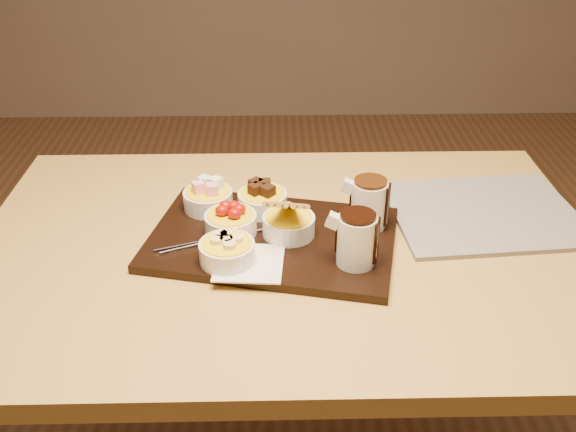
{
  "coord_description": "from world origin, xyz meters",
  "views": [
    {
      "loc": [
        -0.02,
        -1.03,
        1.43
      ],
      "look_at": [
        0.0,
        -0.0,
        0.81
      ],
      "focal_mm": 40.0,
      "sensor_mm": 36.0,
      "label": 1
    }
  ],
  "objects_px": {
    "dining_table": "(286,283)",
    "serving_board": "(272,239)",
    "pitcher_milk_chocolate": "(369,205)",
    "newspaper": "(484,213)",
    "pitcher_dark_chocolate": "(357,240)",
    "bowl_strawberries": "(231,224)"
  },
  "relations": [
    {
      "from": "pitcher_milk_chocolate",
      "to": "newspaper",
      "type": "relative_size",
      "value": 0.25
    },
    {
      "from": "serving_board",
      "to": "pitcher_milk_chocolate",
      "type": "distance_m",
      "value": 0.2
    },
    {
      "from": "serving_board",
      "to": "pitcher_milk_chocolate",
      "type": "bearing_deg",
      "value": 21.8
    },
    {
      "from": "bowl_strawberries",
      "to": "pitcher_dark_chocolate",
      "type": "distance_m",
      "value": 0.25
    },
    {
      "from": "dining_table",
      "to": "pitcher_dark_chocolate",
      "type": "height_order",
      "value": "pitcher_dark_chocolate"
    },
    {
      "from": "newspaper",
      "to": "pitcher_dark_chocolate",
      "type": "bearing_deg",
      "value": -151.63
    },
    {
      "from": "dining_table",
      "to": "pitcher_milk_chocolate",
      "type": "bearing_deg",
      "value": 10.25
    },
    {
      "from": "pitcher_dark_chocolate",
      "to": "newspaper",
      "type": "bearing_deg",
      "value": 45.7
    },
    {
      "from": "pitcher_milk_chocolate",
      "to": "bowl_strawberries",
      "type": "bearing_deg",
      "value": -163.61
    },
    {
      "from": "bowl_strawberries",
      "to": "pitcher_milk_chocolate",
      "type": "xyz_separation_m",
      "value": [
        0.27,
        0.02,
        0.03
      ]
    },
    {
      "from": "pitcher_dark_chocolate",
      "to": "newspaper",
      "type": "distance_m",
      "value": 0.35
    },
    {
      "from": "dining_table",
      "to": "pitcher_milk_chocolate",
      "type": "xyz_separation_m",
      "value": [
        0.16,
        0.03,
        0.16
      ]
    },
    {
      "from": "pitcher_milk_chocolate",
      "to": "serving_board",
      "type": "bearing_deg",
      "value": -158.2
    },
    {
      "from": "dining_table",
      "to": "pitcher_milk_chocolate",
      "type": "height_order",
      "value": "pitcher_milk_chocolate"
    },
    {
      "from": "pitcher_dark_chocolate",
      "to": "pitcher_milk_chocolate",
      "type": "height_order",
      "value": "same"
    },
    {
      "from": "dining_table",
      "to": "newspaper",
      "type": "bearing_deg",
      "value": 12.73
    },
    {
      "from": "bowl_strawberries",
      "to": "pitcher_milk_chocolate",
      "type": "relative_size",
      "value": 1.06
    },
    {
      "from": "dining_table",
      "to": "serving_board",
      "type": "xyz_separation_m",
      "value": [
        -0.03,
        -0.0,
        0.11
      ]
    },
    {
      "from": "bowl_strawberries",
      "to": "pitcher_dark_chocolate",
      "type": "bearing_deg",
      "value": -25.2
    },
    {
      "from": "serving_board",
      "to": "dining_table",
      "type": "bearing_deg",
      "value": 15.78
    },
    {
      "from": "bowl_strawberries",
      "to": "pitcher_dark_chocolate",
      "type": "xyz_separation_m",
      "value": [
        0.23,
        -0.11,
        0.03
      ]
    },
    {
      "from": "bowl_strawberries",
      "to": "newspaper",
      "type": "distance_m",
      "value": 0.52
    }
  ]
}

